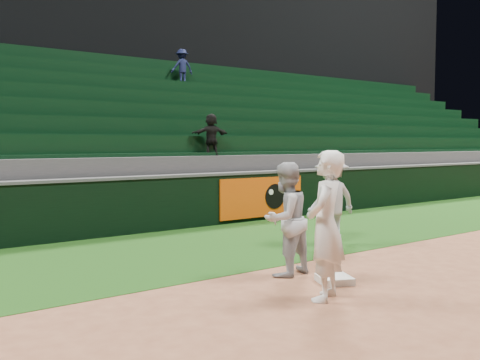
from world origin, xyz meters
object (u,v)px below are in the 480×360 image
object	(u,v)px
first_base	(334,279)
first_baseman	(326,226)
baserunner	(285,219)
base_coach	(331,200)

from	to	relation	value
first_base	first_baseman	xyz separation A→B (m)	(-0.68, -0.48, 0.89)
baserunner	base_coach	world-z (taller)	base_coach
base_coach	first_baseman	bearing A→B (deg)	46.94
first_base	first_baseman	size ratio (longest dim) A/B	0.24
first_baseman	base_coach	size ratio (longest dim) A/B	1.09
first_base	base_coach	distance (m)	3.00
first_baseman	baserunner	xyz separation A→B (m)	(0.42, 1.23, -0.10)
baserunner	first_baseman	bearing A→B (deg)	62.67
first_baseman	baserunner	bearing A→B (deg)	-139.20
baserunner	base_coach	distance (m)	2.65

